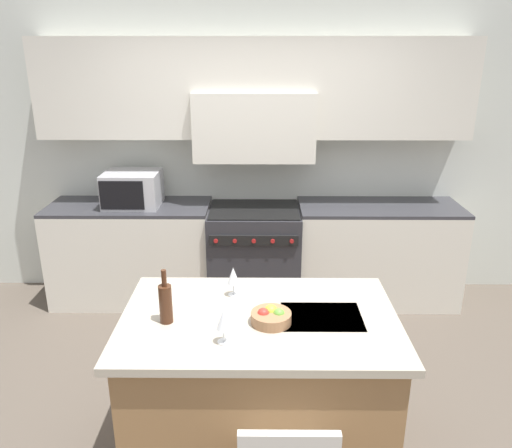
{
  "coord_description": "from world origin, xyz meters",
  "views": [
    {
      "loc": [
        0.05,
        -2.75,
        2.31
      ],
      "look_at": [
        0.02,
        0.48,
        1.16
      ],
      "focal_mm": 35.0,
      "sensor_mm": 36.0,
      "label": 1
    }
  ],
  "objects_px": {
    "microwave": "(133,189)",
    "wine_glass_far": "(233,276)",
    "fruit_bowl": "(271,316)",
    "range_stove": "(254,255)",
    "wine_bottle": "(166,303)",
    "wine_glass_near": "(223,321)"
  },
  "relations": [
    {
      "from": "wine_bottle",
      "to": "wine_glass_near",
      "type": "relative_size",
      "value": 1.69
    },
    {
      "from": "wine_bottle",
      "to": "wine_glass_near",
      "type": "bearing_deg",
      "value": -31.68
    },
    {
      "from": "wine_bottle",
      "to": "fruit_bowl",
      "type": "height_order",
      "value": "wine_bottle"
    },
    {
      "from": "wine_glass_near",
      "to": "fruit_bowl",
      "type": "relative_size",
      "value": 0.83
    },
    {
      "from": "microwave",
      "to": "fruit_bowl",
      "type": "bearing_deg",
      "value": -58.74
    },
    {
      "from": "microwave",
      "to": "wine_glass_near",
      "type": "distance_m",
      "value": 2.41
    },
    {
      "from": "wine_glass_far",
      "to": "fruit_bowl",
      "type": "relative_size",
      "value": 0.83
    },
    {
      "from": "range_stove",
      "to": "fruit_bowl",
      "type": "relative_size",
      "value": 4.22
    },
    {
      "from": "range_stove",
      "to": "wine_bottle",
      "type": "distance_m",
      "value": 2.11
    },
    {
      "from": "microwave",
      "to": "wine_glass_far",
      "type": "relative_size",
      "value": 2.71
    },
    {
      "from": "microwave",
      "to": "wine_glass_far",
      "type": "xyz_separation_m",
      "value": [
        1.0,
        -1.69,
        -0.06
      ]
    },
    {
      "from": "wine_bottle",
      "to": "fruit_bowl",
      "type": "xyz_separation_m",
      "value": [
        0.56,
        -0.0,
        -0.08
      ]
    },
    {
      "from": "wine_bottle",
      "to": "range_stove",
      "type": "bearing_deg",
      "value": 77.23
    },
    {
      "from": "wine_glass_near",
      "to": "microwave",
      "type": "bearing_deg",
      "value": 113.93
    },
    {
      "from": "wine_bottle",
      "to": "wine_glass_far",
      "type": "relative_size",
      "value": 1.69
    },
    {
      "from": "microwave",
      "to": "wine_glass_far",
      "type": "distance_m",
      "value": 1.97
    },
    {
      "from": "range_stove",
      "to": "wine_bottle",
      "type": "relative_size",
      "value": 3.02
    },
    {
      "from": "wine_bottle",
      "to": "wine_glass_near",
      "type": "distance_m",
      "value": 0.38
    },
    {
      "from": "wine_glass_far",
      "to": "fruit_bowl",
      "type": "distance_m",
      "value": 0.39
    },
    {
      "from": "wine_bottle",
      "to": "wine_glass_far",
      "type": "distance_m",
      "value": 0.46
    },
    {
      "from": "microwave",
      "to": "fruit_bowl",
      "type": "relative_size",
      "value": 2.25
    },
    {
      "from": "wine_glass_near",
      "to": "fruit_bowl",
      "type": "bearing_deg",
      "value": 39.12
    }
  ]
}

